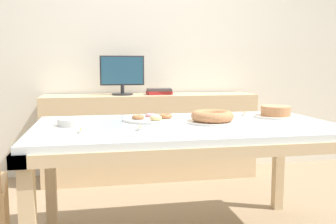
{
  "coord_description": "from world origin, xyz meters",
  "views": [
    {
      "loc": [
        -0.54,
        -2.16,
        1.11
      ],
      "look_at": [
        -0.09,
        0.11,
        0.83
      ],
      "focal_mm": 40.0,
      "sensor_mm": 36.0,
      "label": 1
    }
  ],
  "objects_px": {
    "cake_golden_bundt": "(212,117)",
    "tealight_near_cakes": "(245,114)",
    "tealight_left_edge": "(140,129)",
    "tealight_centre": "(208,116)",
    "plate_stack": "(75,122)",
    "pastry_platter": "(153,119)",
    "cake_chocolate_round": "(276,112)",
    "book_stack": "(159,91)",
    "tealight_right_edge": "(81,131)",
    "computer_monitor": "(122,75)"
  },
  "relations": [
    {
      "from": "cake_golden_bundt",
      "to": "pastry_platter",
      "type": "distance_m",
      "value": 0.38
    },
    {
      "from": "book_stack",
      "to": "pastry_platter",
      "type": "relative_size",
      "value": 0.66
    },
    {
      "from": "plate_stack",
      "to": "tealight_right_edge",
      "type": "relative_size",
      "value": 5.25
    },
    {
      "from": "cake_chocolate_round",
      "to": "tealight_near_cakes",
      "type": "relative_size",
      "value": 7.25
    },
    {
      "from": "computer_monitor",
      "to": "cake_chocolate_round",
      "type": "xyz_separation_m",
      "value": [
        0.93,
        -1.31,
        -0.22
      ]
    },
    {
      "from": "book_stack",
      "to": "tealight_centre",
      "type": "height_order",
      "value": "book_stack"
    },
    {
      "from": "cake_chocolate_round",
      "to": "pastry_platter",
      "type": "xyz_separation_m",
      "value": [
        -0.84,
        0.01,
        -0.02
      ]
    },
    {
      "from": "cake_golden_bundt",
      "to": "pastry_platter",
      "type": "bearing_deg",
      "value": 153.03
    },
    {
      "from": "plate_stack",
      "to": "tealight_right_edge",
      "type": "height_order",
      "value": "plate_stack"
    },
    {
      "from": "computer_monitor",
      "to": "book_stack",
      "type": "bearing_deg",
      "value": 0.22
    },
    {
      "from": "cake_golden_bundt",
      "to": "computer_monitor",
      "type": "bearing_deg",
      "value": 106.35
    },
    {
      "from": "plate_stack",
      "to": "tealight_left_edge",
      "type": "distance_m",
      "value": 0.44
    },
    {
      "from": "tealight_left_edge",
      "to": "plate_stack",
      "type": "bearing_deg",
      "value": 142.81
    },
    {
      "from": "computer_monitor",
      "to": "tealight_centre",
      "type": "bearing_deg",
      "value": -69.16
    },
    {
      "from": "book_stack",
      "to": "cake_chocolate_round",
      "type": "height_order",
      "value": "book_stack"
    },
    {
      "from": "tealight_right_edge",
      "to": "tealight_left_edge",
      "type": "height_order",
      "value": "same"
    },
    {
      "from": "plate_stack",
      "to": "tealight_centre",
      "type": "relative_size",
      "value": 5.25
    },
    {
      "from": "tealight_near_cakes",
      "to": "tealight_right_edge",
      "type": "relative_size",
      "value": 1.0
    },
    {
      "from": "plate_stack",
      "to": "cake_chocolate_round",
      "type": "bearing_deg",
      "value": 3.59
    },
    {
      "from": "cake_golden_bundt",
      "to": "tealight_left_edge",
      "type": "relative_size",
      "value": 7.8
    },
    {
      "from": "cake_chocolate_round",
      "to": "tealight_left_edge",
      "type": "xyz_separation_m",
      "value": [
        -0.96,
        -0.35,
        -0.02
      ]
    },
    {
      "from": "tealight_near_cakes",
      "to": "tealight_left_edge",
      "type": "distance_m",
      "value": 0.91
    },
    {
      "from": "book_stack",
      "to": "cake_golden_bundt",
      "type": "relative_size",
      "value": 0.81
    },
    {
      "from": "tealight_near_cakes",
      "to": "computer_monitor",
      "type": "bearing_deg",
      "value": 122.16
    },
    {
      "from": "tealight_right_edge",
      "to": "tealight_left_edge",
      "type": "relative_size",
      "value": 1.0
    },
    {
      "from": "tealight_centre",
      "to": "plate_stack",
      "type": "bearing_deg",
      "value": -170.49
    },
    {
      "from": "cake_golden_bundt",
      "to": "pastry_platter",
      "type": "height_order",
      "value": "cake_golden_bundt"
    },
    {
      "from": "book_stack",
      "to": "pastry_platter",
      "type": "xyz_separation_m",
      "value": [
        -0.27,
        -1.31,
        -0.08
      ]
    },
    {
      "from": "pastry_platter",
      "to": "tealight_centre",
      "type": "relative_size",
      "value": 9.46
    },
    {
      "from": "pastry_platter",
      "to": "tealight_near_cakes",
      "type": "xyz_separation_m",
      "value": [
        0.66,
        0.1,
        -0.0
      ]
    },
    {
      "from": "book_stack",
      "to": "tealight_centre",
      "type": "xyz_separation_m",
      "value": [
        0.12,
        -1.25,
        -0.09
      ]
    },
    {
      "from": "cake_golden_bundt",
      "to": "pastry_platter",
      "type": "xyz_separation_m",
      "value": [
        -0.34,
        0.17,
        -0.02
      ]
    },
    {
      "from": "cake_chocolate_round",
      "to": "tealight_right_edge",
      "type": "bearing_deg",
      "value": -163.75
    },
    {
      "from": "tealight_centre",
      "to": "tealight_left_edge",
      "type": "distance_m",
      "value": 0.65
    },
    {
      "from": "book_stack",
      "to": "tealight_right_edge",
      "type": "bearing_deg",
      "value": -112.62
    },
    {
      "from": "tealight_right_edge",
      "to": "book_stack",
      "type": "bearing_deg",
      "value": 67.38
    },
    {
      "from": "book_stack",
      "to": "tealight_near_cakes",
      "type": "relative_size",
      "value": 6.29
    },
    {
      "from": "tealight_right_edge",
      "to": "tealight_centre",
      "type": "xyz_separation_m",
      "value": [
        0.82,
        0.43,
        0.0
      ]
    },
    {
      "from": "book_stack",
      "to": "pastry_platter",
      "type": "height_order",
      "value": "book_stack"
    },
    {
      "from": "tealight_near_cakes",
      "to": "tealight_right_edge",
      "type": "distance_m",
      "value": 1.2
    },
    {
      "from": "pastry_platter",
      "to": "tealight_right_edge",
      "type": "distance_m",
      "value": 0.58
    },
    {
      "from": "cake_golden_bundt",
      "to": "tealight_near_cakes",
      "type": "relative_size",
      "value": 7.8
    },
    {
      "from": "pastry_platter",
      "to": "tealight_left_edge",
      "type": "distance_m",
      "value": 0.38
    },
    {
      "from": "cake_golden_bundt",
      "to": "tealight_near_cakes",
      "type": "bearing_deg",
      "value": 40.19
    },
    {
      "from": "cake_chocolate_round",
      "to": "tealight_left_edge",
      "type": "height_order",
      "value": "cake_chocolate_round"
    },
    {
      "from": "book_stack",
      "to": "cake_chocolate_round",
      "type": "relative_size",
      "value": 0.87
    },
    {
      "from": "tealight_centre",
      "to": "tealight_left_edge",
      "type": "bearing_deg",
      "value": -141.03
    },
    {
      "from": "computer_monitor",
      "to": "tealight_left_edge",
      "type": "distance_m",
      "value": 1.68
    },
    {
      "from": "pastry_platter",
      "to": "tealight_near_cakes",
      "type": "bearing_deg",
      "value": 8.66
    },
    {
      "from": "tealight_near_cakes",
      "to": "cake_chocolate_round",
      "type": "bearing_deg",
      "value": -32.16
    }
  ]
}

